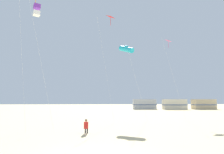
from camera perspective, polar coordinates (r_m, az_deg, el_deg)
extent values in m
cube|color=red|center=(15.22, -8.01, -14.52)|extent=(0.34, 0.23, 0.52)
sphere|color=brown|center=(15.17, -7.98, -13.10)|extent=(0.20, 0.20, 0.20)
cylinder|color=#2D2D38|center=(15.42, -7.65, -15.32)|extent=(0.14, 0.36, 0.13)
cylinder|color=#2D2D38|center=(15.61, -7.61, -16.07)|extent=(0.11, 0.11, 0.42)
cylinder|color=#2D2D38|center=(15.43, -8.27, -15.31)|extent=(0.14, 0.36, 0.13)
cylinder|color=#2D2D38|center=(15.63, -8.22, -16.06)|extent=(0.11, 0.11, 0.42)
cylinder|color=silver|center=(23.26, 7.69, -1.89)|extent=(3.03, 2.15, 9.48)
cylinder|color=#1EB2D1|center=(25.39, 4.45, 8.52)|extent=(2.01, 2.44, 1.48)
sphere|color=#1EB2D1|center=(25.43, 4.44, 8.84)|extent=(0.76, 0.76, 0.76)
cylinder|color=silver|center=(28.72, 18.37, 0.03)|extent=(3.06, 0.12, 12.05)
cube|color=#E54C8C|center=(31.39, 16.96, 10.67)|extent=(1.22, 1.22, 0.40)
cylinder|color=#E54C8C|center=(31.20, 17.01, 9.53)|extent=(0.04, 0.04, 1.10)
cylinder|color=silver|center=(17.90, -20.90, 3.37)|extent=(2.08, 2.11, 11.54)
cube|color=purple|center=(21.05, -22.15, 19.44)|extent=(0.82, 0.82, 0.44)
cube|color=white|center=(20.76, -22.24, 17.70)|extent=(0.82, 0.82, 0.44)
cylinder|color=silver|center=(22.94, -2.17, 3.54)|extent=(2.21, 1.50, 13.77)
cube|color=red|center=(26.15, -0.46, 18.07)|extent=(1.22, 1.22, 0.40)
cylinder|color=red|center=(25.88, -0.46, 16.77)|extent=(0.04, 0.04, 1.10)
cylinder|color=silver|center=(18.81, -26.04, 5.53)|extent=(1.87, 1.26, 13.07)
cylinder|color=orange|center=(21.39, -22.50, 20.63)|extent=(0.04, 0.04, 1.10)
cube|color=#B7BABF|center=(54.46, 9.98, -8.25)|extent=(6.45, 2.45, 2.80)
cube|color=#4C608C|center=(54.47, 9.98, -8.40)|extent=(6.49, 2.49, 0.24)
cube|color=beige|center=(54.79, 18.71, -7.98)|extent=(6.46, 2.48, 2.80)
cube|color=#4C608C|center=(54.79, 18.71, -8.13)|extent=(6.50, 2.52, 0.24)
cube|color=#C6B28C|center=(58.82, 26.43, -7.53)|extent=(6.52, 2.66, 2.80)
cube|color=#4C608C|center=(58.82, 26.44, -7.67)|extent=(6.56, 2.70, 0.24)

